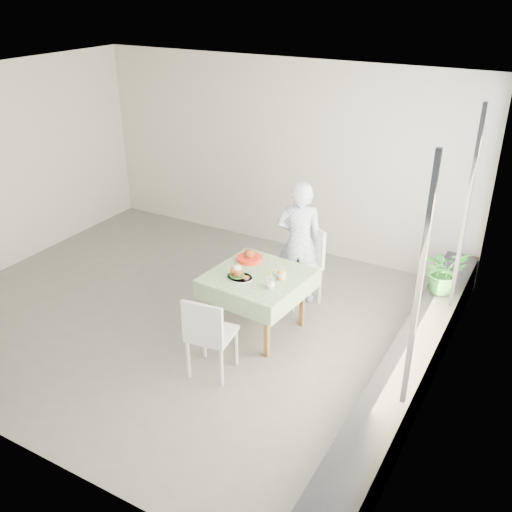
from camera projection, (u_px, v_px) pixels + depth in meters
The scene contains 16 objects.
floor at pixel (185, 316), 7.07m from camera, with size 6.00×6.00×0.00m, color #5A5855.
ceiling at pixel (169, 83), 5.83m from camera, with size 6.00×6.00×0.00m, color white.
wall_back at pixel (279, 156), 8.40m from camera, with size 6.00×0.02×2.80m, color beige.
wall_left at pixel (0, 171), 7.77m from camera, with size 0.02×5.00×2.80m, color beige.
wall_right at pixel (447, 271), 5.13m from camera, with size 0.02×5.00×2.80m, color beige.
window_pane at pixel (448, 245), 5.03m from camera, with size 0.01×4.80×2.18m, color #D1E0F9.
window_ledge at pixel (410, 368), 5.73m from camera, with size 0.40×4.80×0.50m, color black.
cafe_table at pixel (258, 296), 6.59m from camera, with size 1.13×1.13×0.74m.
chair_far at pixel (299, 279), 7.28m from camera, with size 0.64×0.64×1.00m.
chair_near at pixel (212, 349), 5.94m from camera, with size 0.50×0.50×0.93m.
diner at pixel (299, 242), 7.10m from camera, with size 0.59×0.38×1.61m, color #97B4F1.
main_dish at pixel (238, 274), 6.37m from camera, with size 0.30×0.30×0.16m.
juice_cup_orange at pixel (282, 274), 6.34m from camera, with size 0.10×0.10×0.28m.
juice_cup_lemonade at pixel (270, 283), 6.16m from camera, with size 0.09×0.09×0.26m.
second_dish at pixel (250, 257), 6.76m from camera, with size 0.30×0.30×0.14m.
potted_plant at pixel (444, 271), 6.49m from camera, with size 0.49×0.42×0.54m, color #297627.
Camera 1 is at (3.72, -4.80, 3.79)m, focal length 40.00 mm.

